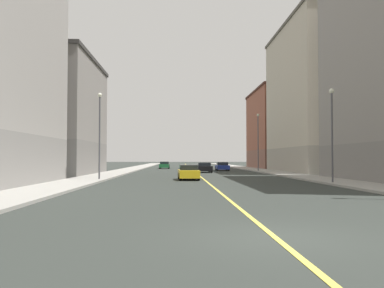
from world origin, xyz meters
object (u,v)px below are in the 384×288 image
car_green (165,165)px  car_yellow (188,172)px  building_left_mid (321,99)px  street_lamp_left_far (258,137)px  street_lamp_left_near (332,125)px  building_right_midblock (48,117)px  car_teal (205,167)px  car_blue (222,166)px  car_black (204,168)px  building_left_far (283,129)px  street_lamp_right_near (100,127)px

car_green → car_yellow: (3.40, -38.05, 0.02)m
building_left_mid → street_lamp_left_far: building_left_mid is taller
building_left_mid → car_yellow: building_left_mid is taller
building_left_mid → car_green: size_ratio=4.65×
street_lamp_left_near → building_right_midblock: bearing=146.3°
street_lamp_left_near → car_teal: (-7.32, 31.24, -3.73)m
street_lamp_left_near → car_blue: street_lamp_left_near is taller
street_lamp_left_far → car_green: street_lamp_left_far is taller
car_yellow → car_black: size_ratio=1.01×
street_lamp_left_near → car_blue: size_ratio=1.65×
building_left_far → car_teal: (-15.66, -14.20, -6.73)m
street_lamp_right_near → car_yellow: (7.61, 1.30, -3.93)m
car_teal → building_left_mid: bearing=-22.0°
street_lamp_right_near → car_teal: street_lamp_right_near is taller
street_lamp_left_far → car_teal: bearing=151.2°
car_teal → car_yellow: 25.01m
building_left_mid → building_right_midblock: size_ratio=1.29×
building_left_far → street_lamp_left_far: size_ratio=2.28×
building_left_mid → car_blue: building_left_mid is taller
car_green → car_yellow: size_ratio=1.08×
street_lamp_left_far → building_left_far: bearing=65.4°
building_left_mid → car_teal: size_ratio=5.16×
building_left_far → car_blue: 19.30m
car_green → building_right_midblock: bearing=-115.0°
building_left_mid → car_yellow: size_ratio=5.03×
building_left_far → car_black: bearing=-127.8°
car_green → street_lamp_left_near: bearing=-72.7°
street_lamp_left_near → car_black: street_lamp_left_near is taller
building_right_midblock → car_yellow: building_right_midblock is taller
car_teal → car_blue: car_blue is taller
car_green → car_blue: bearing=-51.6°
building_left_far → building_right_midblock: 44.53m
building_right_midblock → street_lamp_left_far: building_right_midblock is taller
street_lamp_left_near → car_blue: 33.23m
building_left_mid → street_lamp_right_near: 33.45m
street_lamp_left_near → street_lamp_left_far: bearing=90.0°
building_right_midblock → street_lamp_right_near: (8.34, -12.46, -2.13)m
building_right_midblock → car_yellow: (15.95, -11.15, -6.06)m
car_teal → car_yellow: (-3.12, -24.82, 0.02)m
street_lamp_left_far → car_teal: street_lamp_left_far is taller
street_lamp_left_far → car_blue: bearing=129.4°
car_green → car_blue: 15.01m
building_left_far → street_lamp_right_near: bearing=-123.2°
street_lamp_left_near → car_black: bearing=107.8°
car_green → street_lamp_left_far: bearing=-51.3°
street_lamp_left_far → car_yellow: (-10.44, -20.79, -4.32)m
building_left_mid → car_black: size_ratio=5.06×
building_left_far → street_lamp_left_near: 46.29m
building_left_far → car_blue: size_ratio=4.38×
building_left_far → street_lamp_left_far: bearing=-114.6°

